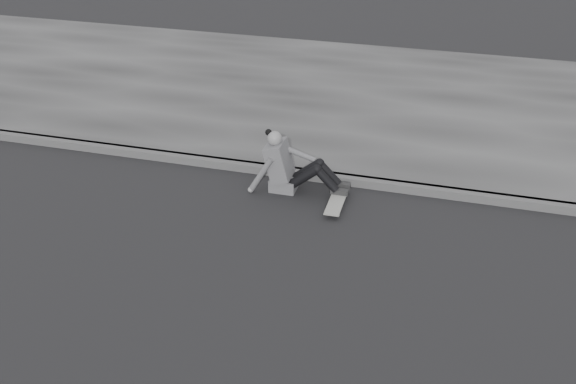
% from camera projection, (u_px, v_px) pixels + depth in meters
% --- Properties ---
extents(ground, '(80.00, 80.00, 0.00)m').
position_uv_depth(ground, '(363.00, 308.00, 6.80)').
color(ground, black).
rests_on(ground, ground).
extents(curb, '(24.00, 0.16, 0.12)m').
position_uv_depth(curb, '(393.00, 186.00, 8.91)').
color(curb, '#484848').
rests_on(curb, ground).
extents(sidewalk, '(24.00, 6.00, 0.12)m').
position_uv_depth(sidewalk, '(414.00, 104.00, 11.42)').
color(sidewalk, '#383838').
rests_on(sidewalk, ground).
extents(skateboard, '(0.20, 0.78, 0.09)m').
position_uv_depth(skateboard, '(337.00, 201.00, 8.54)').
color(skateboard, gray).
rests_on(skateboard, ground).
extents(seated_woman, '(1.38, 0.46, 0.88)m').
position_uv_depth(seated_woman, '(289.00, 166.00, 8.76)').
color(seated_woman, '#545456').
rests_on(seated_woman, ground).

